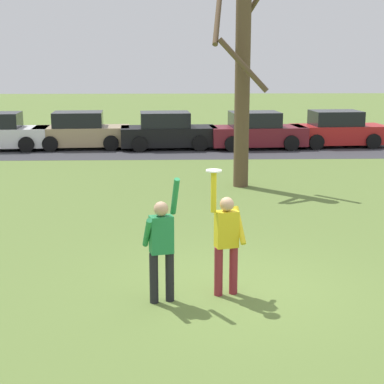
# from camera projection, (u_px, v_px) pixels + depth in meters

# --- Properties ---
(ground_plane) EXTENTS (120.00, 120.00, 0.00)m
(ground_plane) POSITION_uv_depth(u_px,v_px,m) (234.00, 289.00, 10.13)
(ground_plane) COLOR olive
(person_catcher) EXTENTS (0.57, 0.48, 2.08)m
(person_catcher) POSITION_uv_depth(u_px,v_px,m) (226.00, 237.00, 9.71)
(person_catcher) COLOR maroon
(person_catcher) RESTS_ON ground_plane
(person_defender) EXTENTS (0.61, 0.53, 2.04)m
(person_defender) POSITION_uv_depth(u_px,v_px,m) (161.00, 243.00, 9.41)
(person_defender) COLOR black
(person_defender) RESTS_ON ground_plane
(frisbee_disc) EXTENTS (0.25, 0.25, 0.02)m
(frisbee_disc) POSITION_uv_depth(u_px,v_px,m) (214.00, 171.00, 9.41)
(frisbee_disc) COLOR white
(frisbee_disc) RESTS_ON person_catcher
(parked_car_tan) EXTENTS (4.21, 2.26, 1.59)m
(parked_car_tan) POSITION_uv_depth(u_px,v_px,m) (81.00, 132.00, 26.12)
(parked_car_tan) COLOR tan
(parked_car_tan) RESTS_ON ground_plane
(parked_car_black) EXTENTS (4.21, 2.26, 1.59)m
(parked_car_black) POSITION_uv_depth(u_px,v_px,m) (168.00, 132.00, 26.03)
(parked_car_black) COLOR black
(parked_car_black) RESTS_ON ground_plane
(parked_car_maroon) EXTENTS (4.21, 2.26, 1.59)m
(parked_car_maroon) POSITION_uv_depth(u_px,v_px,m) (257.00, 132.00, 26.14)
(parked_car_maroon) COLOR maroon
(parked_car_maroon) RESTS_ON ground_plane
(parked_car_red) EXTENTS (4.21, 2.26, 1.59)m
(parked_car_red) POSITION_uv_depth(u_px,v_px,m) (337.00, 130.00, 26.70)
(parked_car_red) COLOR red
(parked_car_red) RESTS_ON ground_plane
(parking_strip) EXTENTS (24.45, 6.40, 0.01)m
(parking_strip) POSITION_uv_depth(u_px,v_px,m) (173.00, 148.00, 26.35)
(parking_strip) COLOR #38383D
(parking_strip) RESTS_ON ground_plane
(bare_tree_tall) EXTENTS (1.66, 1.76, 5.92)m
(bare_tree_tall) POSITION_uv_depth(u_px,v_px,m) (241.00, 89.00, 17.75)
(bare_tree_tall) COLOR brown
(bare_tree_tall) RESTS_ON ground_plane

